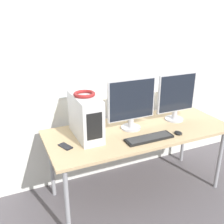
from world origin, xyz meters
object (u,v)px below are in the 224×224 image
monitor_right_near (176,96)px  pc_tower (85,116)px  keyboard (149,138)px  monitor_main (132,103)px  headphones (84,94)px  cell_phone (65,146)px  mouse (178,133)px

monitor_right_near → pc_tower: bearing=178.8°
pc_tower → keyboard: bearing=-30.8°
keyboard → pc_tower: bearing=149.2°
monitor_right_near → monitor_main: bearing=-179.6°
pc_tower → headphones: bearing=90.0°
pc_tower → keyboard: pc_tower is taller
pc_tower → monitor_main: size_ratio=0.96×
pc_tower → cell_phone: 0.33m
monitor_main → monitor_right_near: same height
monitor_right_near → mouse: (-0.18, -0.30, -0.25)m
headphones → cell_phone: 0.48m
monitor_right_near → keyboard: 0.61m
pc_tower → keyboard: size_ratio=1.06×
headphones → mouse: headphones is taller
monitor_main → monitor_right_near: (0.52, 0.00, -0.00)m
monitor_right_near → keyboard: (-0.48, -0.28, -0.25)m
monitor_right_near → mouse: 0.43m
monitor_main → cell_phone: monitor_main is taller
monitor_right_near → keyboard: monitor_right_near is taller
monitor_main → mouse: 0.52m
monitor_main → keyboard: size_ratio=1.10×
keyboard → cell_phone: keyboard is taller
pc_tower → monitor_right_near: size_ratio=0.96×
cell_phone → monitor_main: bearing=-13.4°
monitor_right_near → cell_phone: bearing=-175.0°
monitor_main → cell_phone: 0.75m
pc_tower → monitor_right_near: 0.99m
monitor_main → mouse: bearing=-40.2°
keyboard → mouse: (0.31, -0.02, 0.00)m
monitor_main → cell_phone: bearing=-171.5°
monitor_right_near → mouse: bearing=-120.4°
headphones → pc_tower: bearing=-90.0°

